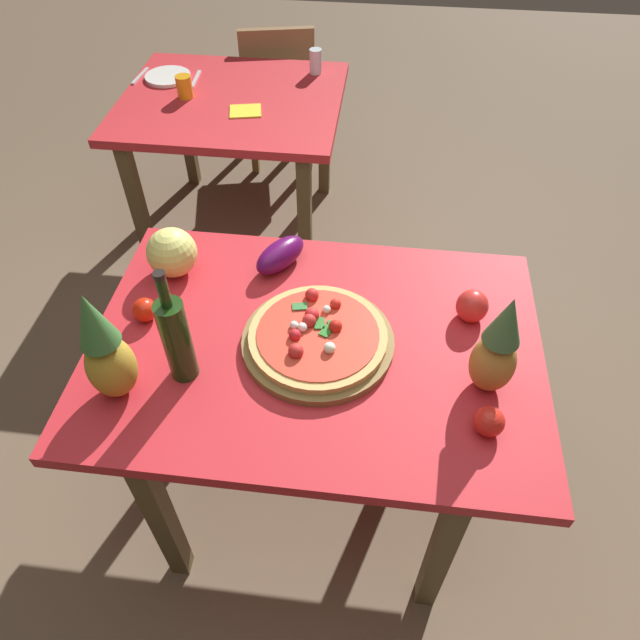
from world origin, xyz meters
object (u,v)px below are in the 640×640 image
Objects in this scene: eggplant at (280,255)px; bell_pepper at (472,306)px; knife_utensil at (196,79)px; napkin_folded at (245,111)px; background_table at (233,118)px; wine_bottle at (176,338)px; tomato_at_corner at (489,421)px; dining_chair at (278,88)px; fork_utensil at (140,76)px; display_table at (316,361)px; pineapple_left at (105,352)px; pizza at (317,334)px; drinking_glass_water at (316,61)px; melon at (172,253)px; dinner_plate at (168,77)px; drinking_glass_juice at (184,87)px; pineapple_right at (497,350)px; tomato_beside_pepper at (145,310)px; pizza_board at (318,342)px.

bell_pepper is at bearing -15.10° from eggplant.
knife_utensil reaches higher than napkin_folded.
wine_bottle is (0.24, -1.59, 0.24)m from background_table.
dining_chair is at bearing 111.97° from tomato_at_corner.
fork_utensil is (-0.58, -0.51, 0.27)m from dining_chair.
knife_utensil reaches higher than display_table.
eggplant is (0.34, 0.54, -0.11)m from pineapple_left.
display_table is at bearing 24.68° from pineapple_left.
pizza is 0.36m from eggplant.
wine_bottle reaches higher than drinking_glass_water.
melon is 1.08m from napkin_folded.
display_table is 1.86m from dinner_plate.
background_table is at bearing 98.49° from wine_bottle.
dining_chair is 2.31m from wine_bottle.
pizza is (0.59, -1.45, 0.14)m from background_table.
drinking_glass_juice is at bearing 126.96° from tomato_at_corner.
pineapple_right reaches higher than drinking_glass_water.
tomato_at_corner is 0.44× the size of fork_utensil.
pineapple_right is 1.98m from drinking_glass_juice.
pineapple_left is 3.43× the size of bell_pepper.
pineapple_right is 1.00m from tomato_beside_pepper.
wine_bottle is 0.85m from bell_pepper.
tomato_at_corner is 0.80× the size of drinking_glass_juice.
pizza is at bearing 24.07° from pineapple_left.
drinking_glass_water is 0.52× the size of dinner_plate.
pizza is at bearing 22.93° from wine_bottle.
pineapple_left is 1.78× the size of eggplant.
drinking_glass_juice is 0.70× the size of napkin_folded.
drinking_glass_water is (0.28, 1.98, -0.10)m from pineapple_left.
eggplant is (-0.15, 0.32, 0.13)m from display_table.
tomato_at_corner is 1.02m from tomato_beside_pepper.
eggplant is at bearing -60.27° from drinking_glass_juice.
eggplant is 1.44m from drinking_glass_water.
pineapple_right is 2.06× the size of melon.
tomato_at_corner is at bearing -52.93° from dinner_plate.
tomato_beside_pepper is at bearing -87.24° from background_table.
drinking_glass_water is 0.63× the size of knife_utensil.
pizza reaches higher than napkin_folded.
tomato_at_corner is at bearing -58.87° from knife_utensil.
background_table is 0.29m from knife_utensil.
pineapple_right is (0.47, -0.09, 0.13)m from pizza_board.
wine_bottle is 1.82m from knife_utensil.
background_table is at bearing -24.94° from dinner_plate.
wine_bottle reaches higher than bell_pepper.
napkin_folded is at bearing 110.11° from display_table.
drinking_glass_juice is at bearing 134.12° from bell_pepper.
pineapple_left is 3.60× the size of drinking_glass_juice.
pizza is (-0.00, 0.00, 0.03)m from pizza_board.
display_table and background_table have the same top height.
pizza_board is 5.55× the size of tomato_at_corner.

